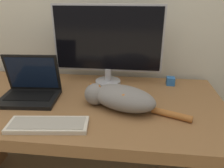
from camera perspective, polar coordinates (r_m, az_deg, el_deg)
desk at (r=1.30m, az=-9.18°, el=-10.16°), size 1.61×0.76×0.77m
monitor at (r=1.33m, az=-1.11°, el=10.80°), size 0.66×0.16×0.49m
laptop at (r=1.28m, az=-20.56°, el=-1.48°), size 0.32×0.24×0.24m
external_keyboard at (r=1.01m, az=-16.38°, el=-10.19°), size 0.36×0.16×0.02m
cat at (r=1.09m, az=2.04°, el=-3.44°), size 0.53×0.28×0.12m
small_toy at (r=1.43m, az=15.03°, el=0.74°), size 0.05×0.05×0.05m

